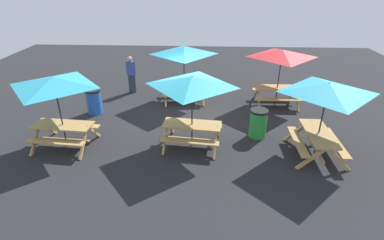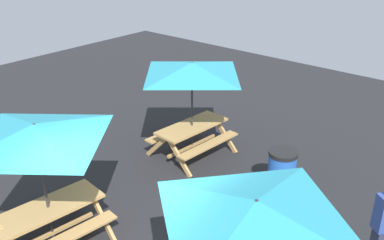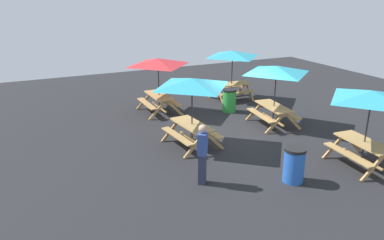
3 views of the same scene
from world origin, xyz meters
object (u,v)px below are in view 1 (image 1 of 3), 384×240
at_px(picnic_table_0, 184,55).
at_px(picnic_table_4, 281,58).
at_px(picnic_table_1, 192,87).
at_px(picnic_table_2, 55,87).
at_px(trash_bin_blue, 94,101).
at_px(person_standing, 131,74).
at_px(trash_bin_green, 258,123).
at_px(picnic_table_3, 327,94).

relative_size(picnic_table_0, picnic_table_4, 1.00).
xyz_separation_m(picnic_table_1, picnic_table_2, (4.00, 0.23, 0.00)).
xyz_separation_m(trash_bin_blue, person_standing, (-0.96, -2.27, 0.39)).
bearing_deg(person_standing, trash_bin_blue, -75.90).
height_order(picnic_table_1, trash_bin_green, picnic_table_1).
xyz_separation_m(picnic_table_2, person_standing, (-1.05, -4.74, -1.10)).
xyz_separation_m(picnic_table_3, person_standing, (6.70, -4.88, -1.10)).
height_order(picnic_table_1, picnic_table_3, same).
xyz_separation_m(picnic_table_0, trash_bin_blue, (3.40, 1.44, -1.49)).
bearing_deg(picnic_table_2, picnic_table_4, -149.06).
xyz_separation_m(picnic_table_1, picnic_table_4, (-3.32, -3.41, 0.00)).
distance_m(picnic_table_0, picnic_table_3, 5.87).
bearing_deg(person_standing, picnic_table_3, 0.82).
relative_size(picnic_table_4, trash_bin_green, 2.38).
bearing_deg(picnic_table_0, trash_bin_green, 126.17).
bearing_deg(picnic_table_4, picnic_table_2, 25.70).
height_order(picnic_table_1, picnic_table_2, same).
relative_size(picnic_table_1, picnic_table_4, 1.00).
bearing_deg(trash_bin_blue, person_standing, -112.78).
xyz_separation_m(picnic_table_0, picnic_table_1, (-0.51, 3.67, 0.00)).
distance_m(picnic_table_2, picnic_table_3, 7.75).
bearing_deg(picnic_table_2, trash_bin_green, -167.11).
distance_m(picnic_table_0, picnic_table_4, 3.84).
bearing_deg(trash_bin_green, picnic_table_2, 8.34).
xyz_separation_m(picnic_table_0, picnic_table_3, (-4.26, 4.04, 0.00)).
distance_m(picnic_table_0, picnic_table_2, 5.23).
height_order(picnic_table_2, trash_bin_blue, picnic_table_2).
height_order(picnic_table_3, trash_bin_blue, picnic_table_3).
relative_size(picnic_table_3, picnic_table_4, 1.00).
height_order(picnic_table_4, trash_bin_blue, picnic_table_4).
bearing_deg(picnic_table_1, person_standing, -50.38).
xyz_separation_m(picnic_table_0, trash_bin_green, (-2.67, 2.99, -1.49)).
bearing_deg(picnic_table_4, person_standing, -10.67).
bearing_deg(picnic_table_0, picnic_table_1, 92.30).
bearing_deg(trash_bin_green, picnic_table_1, 17.34).
height_order(trash_bin_green, trash_bin_blue, same).
relative_size(trash_bin_green, trash_bin_blue, 1.00).
bearing_deg(picnic_table_0, trash_bin_blue, 17.37).
bearing_deg(picnic_table_4, picnic_table_3, 95.80).
distance_m(picnic_table_4, trash_bin_blue, 7.47).
height_order(picnic_table_0, trash_bin_blue, picnic_table_0).
bearing_deg(picnic_table_1, picnic_table_0, -75.69).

